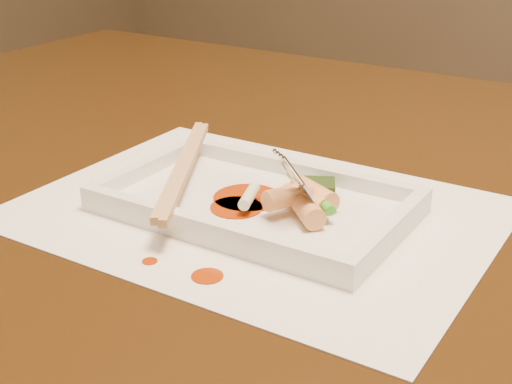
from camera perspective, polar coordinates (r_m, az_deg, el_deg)
The scene contains 21 objects.
table at distance 0.76m, azimuth 4.42°, elevation -5.34°, with size 1.40×0.90×0.75m.
placemat at distance 0.62m, azimuth -0.00°, elevation -1.58°, with size 0.40×0.30×0.00m, color white.
sauce_splatter_a at distance 0.52m, azimuth -3.92°, elevation -6.73°, with size 0.02×0.02×0.00m, color #9D2E04.
sauce_splatter_b at distance 0.55m, azimuth -8.50°, elevation -5.50°, with size 0.01×0.01×0.00m, color #9D2E04.
plate_base at distance 0.62m, azimuth -0.00°, elevation -1.18°, with size 0.26×0.16×0.01m, color white.
plate_rim_far at distance 0.68m, azimuth 3.33°, elevation 1.89°, with size 0.26×0.01×0.01m, color white.
plate_rim_near at distance 0.56m, azimuth -4.01°, elevation -2.83°, with size 0.26×0.01×0.01m, color white.
plate_rim_left at distance 0.69m, azimuth -8.82°, elevation 1.96°, with size 0.01×0.14×0.01m, color white.
plate_rim_right at distance 0.57m, azimuth 10.69°, elevation -2.92°, with size 0.01×0.14×0.01m, color white.
veg_piece at distance 0.63m, azimuth 4.61°, elevation 0.35°, with size 0.04×0.03×0.01m, color black.
scallion_white at distance 0.60m, azimuth -0.54°, elevation -0.32°, with size 0.01×0.01×0.04m, color #EAEACC.
scallion_green at distance 0.61m, azimuth 4.33°, elevation 0.06°, with size 0.01×0.01×0.09m, color #2E9D19.
chopstick_a at distance 0.66m, azimuth -6.08°, elevation 2.11°, with size 0.01×0.24×0.01m, color tan.
chopstick_b at distance 0.65m, azimuth -5.52°, elevation 1.98°, with size 0.01×0.24×0.01m, color tan.
fork at distance 0.58m, azimuth 6.89°, elevation 4.97°, with size 0.09×0.10×0.14m, color silver, non-canonical shape.
sauce_blob_0 at distance 0.63m, azimuth -0.69°, elevation -0.45°, with size 0.06×0.06×0.00m, color #9D2E04.
sauce_blob_1 at distance 0.61m, azimuth -1.58°, elevation -1.25°, with size 0.05×0.05×0.00m, color #9D2E04.
rice_cake_0 at distance 0.61m, azimuth 4.64°, elevation -0.18°, with size 0.02×0.02×0.05m, color #F5BB72.
rice_cake_1 at distance 0.58m, azimuth 4.13°, elevation -1.44°, with size 0.02×0.02×0.04m, color #F5BB72.
rice_cake_2 at distance 0.59m, azimuth 2.54°, elevation -0.34°, with size 0.02×0.02×0.04m, color #F5BB72.
rice_cake_3 at distance 0.60m, azimuth 3.92°, elevation -0.65°, with size 0.02×0.02×0.05m, color #F5BB72.
Camera 1 is at (0.30, -0.59, 1.02)m, focal length 50.00 mm.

